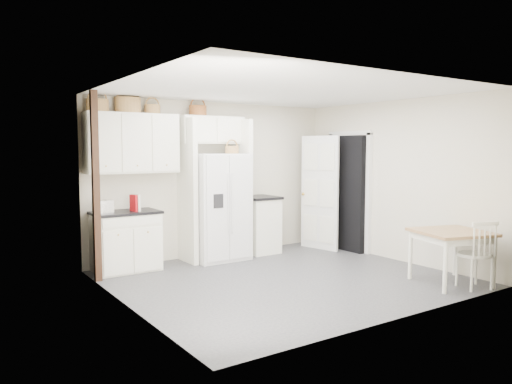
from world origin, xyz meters
TOP-DOWN VIEW (x-y plane):
  - floor at (0.00, 0.00)m, footprint 4.50×4.50m
  - ceiling at (0.00, 0.00)m, footprint 4.50×4.50m
  - wall_back at (0.00, 2.00)m, footprint 4.50×0.00m
  - wall_left at (-2.25, 0.00)m, footprint 0.00×4.00m
  - wall_right at (2.25, 0.00)m, footprint 0.00×4.00m
  - refrigerator at (-0.15, 1.62)m, footprint 0.90×0.72m
  - base_cab_left at (-1.68, 1.70)m, footprint 0.92×0.58m
  - base_cab_right at (0.72, 1.70)m, footprint 0.54×0.65m
  - dining_table at (1.70, -1.45)m, footprint 1.08×1.08m
  - windsor_chair at (1.77, -1.75)m, footprint 0.54×0.51m
  - counter_left at (-1.68, 1.70)m, footprint 0.96×0.62m
  - counter_right at (0.72, 1.70)m, footprint 0.58×0.69m
  - toaster at (-2.04, 1.60)m, footprint 0.28×0.16m
  - cookbook_red at (-1.58, 1.62)m, footprint 0.07×0.17m
  - cookbook_cream at (-1.53, 1.62)m, footprint 0.07×0.17m
  - basket_upper_a at (-2.01, 1.83)m, footprint 0.31×0.31m
  - basket_upper_b at (-1.55, 1.83)m, footprint 0.39×0.39m
  - basket_upper_c at (-1.17, 1.83)m, footprint 0.25×0.25m
  - basket_bridge_a at (-0.39, 1.83)m, footprint 0.29×0.29m
  - basket_fridge_b at (0.07, 1.52)m, footprint 0.23×0.23m
  - upper_cabinet at (-1.50, 1.83)m, footprint 1.40×0.34m
  - bridge_cabinet at (-0.15, 1.83)m, footprint 1.12×0.34m
  - fridge_panel_left at (-0.66, 1.70)m, footprint 0.08×0.60m
  - fridge_panel_right at (0.36, 1.70)m, footprint 0.08×0.60m
  - trim_post at (-2.20, 1.35)m, footprint 0.09×0.09m
  - doorway_void at (2.16, 1.00)m, footprint 0.18×0.85m
  - door_slab at (1.80, 1.33)m, footprint 0.21×0.79m

SIDE VIEW (x-z plane):
  - floor at x=0.00m, z-range 0.00..0.00m
  - dining_table at x=1.70m, z-range 0.00..0.72m
  - base_cab_left at x=-1.68m, z-range 0.00..0.86m
  - windsor_chair at x=1.77m, z-range 0.00..0.88m
  - base_cab_right at x=0.72m, z-range 0.00..0.95m
  - refrigerator at x=-0.15m, z-range 0.00..1.74m
  - counter_left at x=-1.68m, z-range 0.86..0.90m
  - counter_right at x=0.72m, z-range 0.95..0.99m
  - toaster at x=-2.04m, z-range 0.90..1.08m
  - cookbook_red at x=-1.58m, z-range 0.90..1.14m
  - cookbook_cream at x=-1.53m, z-range 0.90..1.15m
  - doorway_void at x=2.16m, z-range 0.00..2.05m
  - door_slab at x=1.80m, z-range 0.00..2.05m
  - fridge_panel_left at x=-0.66m, z-range 0.00..2.30m
  - fridge_panel_right at x=0.36m, z-range 0.00..2.30m
  - wall_back at x=0.00m, z-range -0.95..3.55m
  - wall_left at x=-2.25m, z-range -0.70..3.30m
  - wall_right at x=2.25m, z-range -0.70..3.30m
  - trim_post at x=-2.20m, z-range 0.00..2.60m
  - basket_fridge_b at x=0.07m, z-range 1.74..1.86m
  - upper_cabinet at x=-1.50m, z-range 1.45..2.35m
  - bridge_cabinet at x=-0.15m, z-range 1.90..2.35m
  - basket_upper_c at x=-1.17m, z-range 2.35..2.49m
  - basket_bridge_a at x=-0.39m, z-range 2.35..2.51m
  - basket_upper_a at x=-2.01m, z-range 2.35..2.53m
  - basket_upper_b at x=-1.55m, z-range 2.35..2.58m
  - ceiling at x=0.00m, z-range 2.60..2.60m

